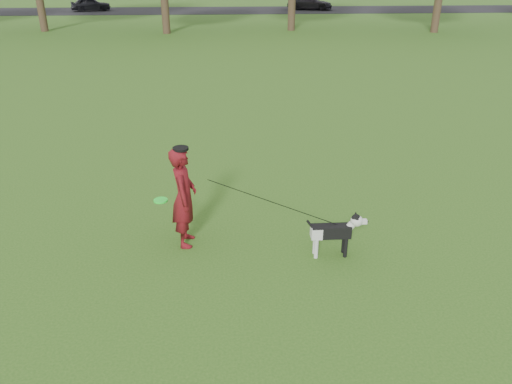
{
  "coord_description": "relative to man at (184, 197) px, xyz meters",
  "views": [
    {
      "loc": [
        -0.34,
        -7.43,
        4.42
      ],
      "look_at": [
        0.09,
        -0.13,
        0.95
      ],
      "focal_mm": 35.0,
      "sensor_mm": 36.0,
      "label": 1
    }
  ],
  "objects": [
    {
      "name": "man_held_items",
      "position": [
        1.48,
        -0.29,
        -0.01
      ],
      "size": [
        3.06,
        0.66,
        1.22
      ],
      "color": "#1EF52D",
      "rests_on": "ground"
    },
    {
      "name": "road",
      "position": [
        1.08,
        40.06,
        -0.85
      ],
      "size": [
        120.0,
        7.0,
        0.02
      ],
      "primitive_type": "cube",
      "color": "black",
      "rests_on": "ground"
    },
    {
      "name": "car_right",
      "position": [
        8.42,
        40.06,
        -0.25
      ],
      "size": [
        4.34,
        2.75,
        1.17
      ],
      "primitive_type": "imported",
      "rotation": [
        0.0,
        0.0,
        1.27
      ],
      "color": "black",
      "rests_on": "road"
    },
    {
      "name": "ground",
      "position": [
        1.08,
        0.06,
        -0.86
      ],
      "size": [
        120.0,
        120.0,
        0.0
      ],
      "primitive_type": "plane",
      "color": "#285116",
      "rests_on": "ground"
    },
    {
      "name": "dog",
      "position": [
        2.43,
        -0.53,
        -0.39
      ],
      "size": [
        1.0,
        0.2,
        0.76
      ],
      "color": "black",
      "rests_on": "ground"
    },
    {
      "name": "car_left",
      "position": [
        -11.0,
        40.06,
        -0.26
      ],
      "size": [
        3.61,
        2.27,
        1.15
      ],
      "primitive_type": "imported",
      "rotation": [
        0.0,
        0.0,
        1.86
      ],
      "color": "black",
      "rests_on": "road"
    },
    {
      "name": "man",
      "position": [
        0.0,
        0.0,
        0.0
      ],
      "size": [
        0.42,
        0.63,
        1.71
      ],
      "primitive_type": "imported",
      "rotation": [
        0.0,
        0.0,
        1.55
      ],
      "color": "#540C17",
      "rests_on": "ground"
    }
  ]
}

